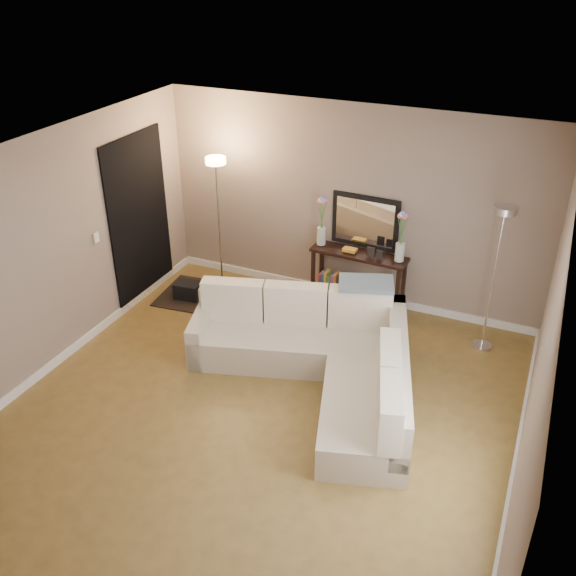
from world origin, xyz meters
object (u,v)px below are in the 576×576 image
at_px(sectional_sofa, 322,355).
at_px(console_table, 352,275).
at_px(floor_lamp_unlit, 498,251).
at_px(floor_lamp_lit, 218,198).

bearing_deg(sectional_sofa, console_table, 97.97).
bearing_deg(console_table, sectional_sofa, -82.03).
bearing_deg(floor_lamp_unlit, floor_lamp_lit, 178.81).
height_order(sectional_sofa, console_table, sectional_sofa).
relative_size(floor_lamp_lit, floor_lamp_unlit, 1.03).
height_order(console_table, floor_lamp_lit, floor_lamp_lit).
distance_m(sectional_sofa, floor_lamp_lit, 2.68).
bearing_deg(floor_lamp_unlit, sectional_sofa, -138.31).
distance_m(floor_lamp_lit, floor_lamp_unlit, 3.56).
bearing_deg(console_table, floor_lamp_unlit, -10.57).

